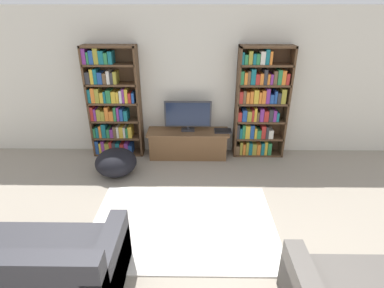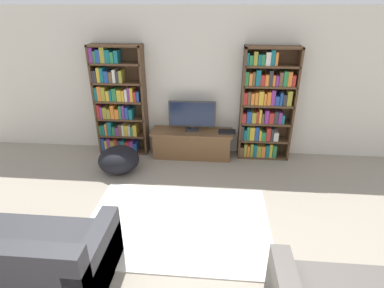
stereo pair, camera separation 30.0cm
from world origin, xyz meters
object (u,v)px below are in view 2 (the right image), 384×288
object	(u,v)px
television	(192,115)
couch_left_sectional	(9,261)
laptop	(227,132)
beanbag_ottoman	(119,160)
bookshelf_left	(118,103)
tv_stand	(192,143)
bookshelf_right	(265,106)

from	to	relation	value
television	couch_left_sectional	size ratio (longest dim) A/B	0.43
laptop	beanbag_ottoman	size ratio (longest dim) A/B	0.46
bookshelf_left	tv_stand	xyz separation A→B (m)	(1.37, -0.11, -0.71)
tv_stand	beanbag_ottoman	bearing A→B (deg)	-150.03
bookshelf_right	couch_left_sectional	world-z (taller)	bookshelf_right
bookshelf_left	tv_stand	bearing A→B (deg)	-4.69
bookshelf_left	couch_left_sectional	xyz separation A→B (m)	(-0.20, -3.09, -0.68)
television	couch_left_sectional	distance (m)	3.44
television	laptop	distance (m)	0.70
bookshelf_right	tv_stand	distance (m)	1.47
bookshelf_right	television	xyz separation A→B (m)	(-1.28, -0.07, -0.18)
television	beanbag_ottoman	world-z (taller)	television
bookshelf_left	laptop	size ratio (longest dim) A/B	6.43
couch_left_sectional	beanbag_ottoman	bearing A→B (deg)	80.49
bookshelf_left	television	xyz separation A→B (m)	(1.37, -0.08, -0.17)
television	couch_left_sectional	world-z (taller)	television
television	bookshelf_left	bearing A→B (deg)	176.81
bookshelf_left	beanbag_ottoman	xyz separation A→B (m)	(0.18, -0.79, -0.75)
couch_left_sectional	bookshelf_right	bearing A→B (deg)	47.38
bookshelf_left	couch_left_sectional	world-z (taller)	bookshelf_left
bookshelf_left	beanbag_ottoman	world-z (taller)	bookshelf_left
couch_left_sectional	beanbag_ottoman	world-z (taller)	couch_left_sectional
television	beanbag_ottoman	bearing A→B (deg)	-148.75
tv_stand	couch_left_sectional	size ratio (longest dim) A/B	0.75
bookshelf_right	beanbag_ottoman	xyz separation A→B (m)	(-2.46, -0.79, -0.76)
laptop	television	bearing A→B (deg)	176.01
bookshelf_right	beanbag_ottoman	bearing A→B (deg)	-162.16
bookshelf_right	television	distance (m)	1.29
bookshelf_right	tv_stand	xyz separation A→B (m)	(-1.28, -0.11, -0.72)
couch_left_sectional	laptop	bearing A→B (deg)	53.47
bookshelf_right	television	bearing A→B (deg)	-176.65
tv_stand	laptop	size ratio (longest dim) A/B	4.79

